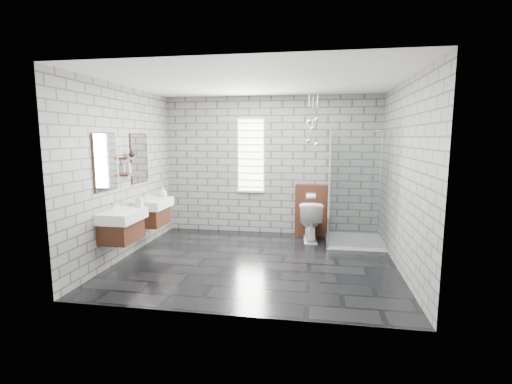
% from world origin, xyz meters
% --- Properties ---
extents(floor, '(4.20, 3.60, 0.02)m').
position_xyz_m(floor, '(0.00, 0.00, -0.01)').
color(floor, black).
rests_on(floor, ground).
extents(ceiling, '(4.20, 3.60, 0.02)m').
position_xyz_m(ceiling, '(0.00, 0.00, 2.71)').
color(ceiling, white).
rests_on(ceiling, wall_back).
extents(wall_back, '(4.20, 0.02, 2.70)m').
position_xyz_m(wall_back, '(0.00, 1.81, 1.35)').
color(wall_back, gray).
rests_on(wall_back, floor).
extents(wall_front, '(4.20, 0.02, 2.70)m').
position_xyz_m(wall_front, '(0.00, -1.81, 1.35)').
color(wall_front, gray).
rests_on(wall_front, floor).
extents(wall_left, '(0.02, 3.60, 2.70)m').
position_xyz_m(wall_left, '(-2.11, 0.00, 1.35)').
color(wall_left, gray).
rests_on(wall_left, floor).
extents(wall_right, '(0.02, 3.60, 2.70)m').
position_xyz_m(wall_right, '(2.11, 0.00, 1.35)').
color(wall_right, gray).
rests_on(wall_right, floor).
extents(vanity_left, '(0.47, 0.70, 1.57)m').
position_xyz_m(vanity_left, '(-1.91, -0.59, 0.76)').
color(vanity_left, '#472316').
rests_on(vanity_left, wall_left).
extents(vanity_right, '(0.47, 0.70, 1.57)m').
position_xyz_m(vanity_right, '(-1.91, 0.44, 0.76)').
color(vanity_right, '#472316').
rests_on(vanity_right, wall_left).
extents(shelf_lower, '(0.14, 0.30, 0.03)m').
position_xyz_m(shelf_lower, '(-2.03, -0.05, 1.32)').
color(shelf_lower, '#472316').
rests_on(shelf_lower, wall_left).
extents(shelf_upper, '(0.14, 0.30, 0.03)m').
position_xyz_m(shelf_upper, '(-2.03, -0.05, 1.58)').
color(shelf_upper, '#472316').
rests_on(shelf_upper, wall_left).
extents(window, '(0.56, 0.05, 1.48)m').
position_xyz_m(window, '(-0.40, 1.78, 1.55)').
color(window, white).
rests_on(window, wall_back).
extents(cistern_panel, '(0.60, 0.20, 1.00)m').
position_xyz_m(cistern_panel, '(0.80, 1.70, 0.50)').
color(cistern_panel, '#472316').
rests_on(cistern_panel, floor).
extents(flush_plate, '(0.18, 0.01, 0.12)m').
position_xyz_m(flush_plate, '(0.80, 1.60, 0.80)').
color(flush_plate, silver).
rests_on(flush_plate, cistern_panel).
extents(shower_enclosure, '(1.00, 1.00, 2.03)m').
position_xyz_m(shower_enclosure, '(1.50, 1.18, 0.50)').
color(shower_enclosure, white).
rests_on(shower_enclosure, floor).
extents(pendant_cluster, '(0.24, 0.25, 0.96)m').
position_xyz_m(pendant_cluster, '(0.81, 1.38, 2.03)').
color(pendant_cluster, silver).
rests_on(pendant_cluster, ceiling).
extents(toilet, '(0.47, 0.76, 0.74)m').
position_xyz_m(toilet, '(0.80, 1.33, 0.37)').
color(toilet, white).
rests_on(toilet, floor).
extents(soap_bottle_a, '(0.10, 0.10, 0.21)m').
position_xyz_m(soap_bottle_a, '(-1.76, -0.26, 0.95)').
color(soap_bottle_a, '#B2B2B2').
rests_on(soap_bottle_a, vanity_left).
extents(soap_bottle_b, '(0.19, 0.19, 0.18)m').
position_xyz_m(soap_bottle_b, '(-1.80, 0.70, 0.94)').
color(soap_bottle_b, '#B2B2B2').
rests_on(soap_bottle_b, vanity_right).
extents(soap_bottle_c, '(0.12, 0.12, 0.23)m').
position_xyz_m(soap_bottle_c, '(-2.02, -0.05, 1.45)').
color(soap_bottle_c, '#B2B2B2').
rests_on(soap_bottle_c, shelf_lower).
extents(vase, '(0.13, 0.13, 0.10)m').
position_xyz_m(vase, '(-2.02, 0.07, 1.65)').
color(vase, '#B2B2B2').
rests_on(vase, shelf_upper).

